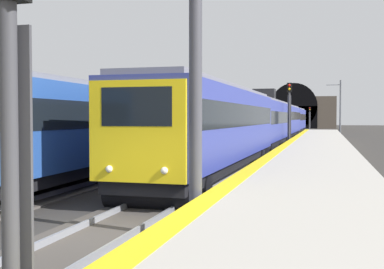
{
  "coord_description": "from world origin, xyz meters",
  "views": [
    {
      "loc": [
        -9.9,
        -4.76,
        2.67
      ],
      "look_at": [
        8.8,
        0.27,
        1.99
      ],
      "focal_mm": 46.38,
      "sensor_mm": 36.0,
      "label": 1
    }
  ],
  "objects_px": {
    "train_adjacent_platform": "(141,124)",
    "overhead_signal_gantry": "(13,19)",
    "catenary_mast_near": "(340,108)",
    "railway_signal_far": "(310,117)",
    "train_main_approaching": "(275,121)",
    "railway_signal_mid": "(289,111)",
    "railway_signal_near": "(10,120)"
  },
  "relations": [
    {
      "from": "overhead_signal_gantry",
      "to": "railway_signal_far",
      "type": "bearing_deg",
      "value": -2.93
    },
    {
      "from": "train_main_approaching",
      "to": "train_adjacent_platform",
      "type": "xyz_separation_m",
      "value": [
        -24.64,
        4.7,
        -0.0
      ]
    },
    {
      "from": "train_adjacent_platform",
      "to": "overhead_signal_gantry",
      "type": "xyz_separation_m",
      "value": [
        -14.55,
        -2.35,
        2.69
      ]
    },
    {
      "from": "railway_signal_near",
      "to": "overhead_signal_gantry",
      "type": "distance_m",
      "value": 7.98
    },
    {
      "from": "railway_signal_far",
      "to": "catenary_mast_near",
      "type": "bearing_deg",
      "value": 9.79
    },
    {
      "from": "railway_signal_mid",
      "to": "overhead_signal_gantry",
      "type": "height_order",
      "value": "overhead_signal_gantry"
    },
    {
      "from": "catenary_mast_near",
      "to": "railway_signal_mid",
      "type": "bearing_deg",
      "value": 170.34
    },
    {
      "from": "overhead_signal_gantry",
      "to": "train_adjacent_platform",
      "type": "bearing_deg",
      "value": 9.18
    },
    {
      "from": "railway_signal_near",
      "to": "railway_signal_mid",
      "type": "height_order",
      "value": "railway_signal_mid"
    },
    {
      "from": "overhead_signal_gantry",
      "to": "railway_signal_mid",
      "type": "bearing_deg",
      "value": -8.18
    },
    {
      "from": "train_adjacent_platform",
      "to": "overhead_signal_gantry",
      "type": "distance_m",
      "value": 14.98
    },
    {
      "from": "train_adjacent_platform",
      "to": "catenary_mast_near",
      "type": "xyz_separation_m",
      "value": [
        43.02,
        -11.35,
        1.57
      ]
    },
    {
      "from": "railway_signal_mid",
      "to": "railway_signal_far",
      "type": "height_order",
      "value": "railway_signal_mid"
    },
    {
      "from": "overhead_signal_gantry",
      "to": "catenary_mast_near",
      "type": "bearing_deg",
      "value": -8.89
    },
    {
      "from": "railway_signal_far",
      "to": "catenary_mast_near",
      "type": "relative_size",
      "value": 0.61
    },
    {
      "from": "railway_signal_far",
      "to": "train_adjacent_platform",
      "type": "bearing_deg",
      "value": -5.44
    },
    {
      "from": "catenary_mast_near",
      "to": "train_adjacent_platform",
      "type": "bearing_deg",
      "value": 165.22
    },
    {
      "from": "railway_signal_mid",
      "to": "catenary_mast_near",
      "type": "xyz_separation_m",
      "value": [
        27.45,
        -4.67,
        0.69
      ]
    },
    {
      "from": "train_main_approaching",
      "to": "catenary_mast_near",
      "type": "bearing_deg",
      "value": 160.84
    },
    {
      "from": "railway_signal_near",
      "to": "catenary_mast_near",
      "type": "distance_m",
      "value": 64.04
    },
    {
      "from": "railway_signal_mid",
      "to": "train_main_approaching",
      "type": "bearing_deg",
      "value": -167.7
    },
    {
      "from": "train_adjacent_platform",
      "to": "overhead_signal_gantry",
      "type": "relative_size",
      "value": 4.2
    },
    {
      "from": "overhead_signal_gantry",
      "to": "railway_signal_near",
      "type": "bearing_deg",
      "value": -145.45
    },
    {
      "from": "railway_signal_mid",
      "to": "railway_signal_far",
      "type": "distance_m",
      "value": 54.52
    },
    {
      "from": "catenary_mast_near",
      "to": "overhead_signal_gantry",
      "type": "bearing_deg",
      "value": 171.11
    },
    {
      "from": "train_adjacent_platform",
      "to": "railway_signal_far",
      "type": "distance_m",
      "value": 70.41
    },
    {
      "from": "railway_signal_mid",
      "to": "train_adjacent_platform",
      "type": "bearing_deg",
      "value": -23.22
    },
    {
      "from": "train_main_approaching",
      "to": "overhead_signal_gantry",
      "type": "relative_size",
      "value": 8.11
    },
    {
      "from": "train_adjacent_platform",
      "to": "railway_signal_far",
      "type": "height_order",
      "value": "railway_signal_far"
    },
    {
      "from": "railway_signal_mid",
      "to": "overhead_signal_gantry",
      "type": "bearing_deg",
      "value": -8.18
    },
    {
      "from": "railway_signal_mid",
      "to": "overhead_signal_gantry",
      "type": "relative_size",
      "value": 0.59
    },
    {
      "from": "train_main_approaching",
      "to": "railway_signal_far",
      "type": "distance_m",
      "value": 45.5
    }
  ]
}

